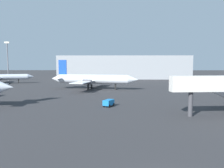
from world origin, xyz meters
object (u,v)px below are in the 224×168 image
at_px(airplane_far_right, 0,77).
at_px(airplane_distant, 92,79).
at_px(baggage_cart, 109,103).
at_px(light_mast_left, 8,59).

bearing_deg(airplane_far_right, airplane_distant, -44.74).
relative_size(airplane_distant, baggage_cart, 10.77).
bearing_deg(light_mast_left, airplane_far_right, -74.04).
height_order(airplane_far_right, light_mast_left, light_mast_left).
bearing_deg(airplane_far_right, light_mast_left, 86.18).
xyz_separation_m(baggage_cart, light_mast_left, (-51.80, 62.58, 10.08)).
distance_m(baggage_cart, light_mast_left, 81.86).
xyz_separation_m(airplane_distant, baggage_cart, (6.41, -28.46, -2.54)).
relative_size(airplane_distant, light_mast_left, 1.53).
xyz_separation_m(airplane_far_right, baggage_cart, (47.52, -47.59, -2.07)).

